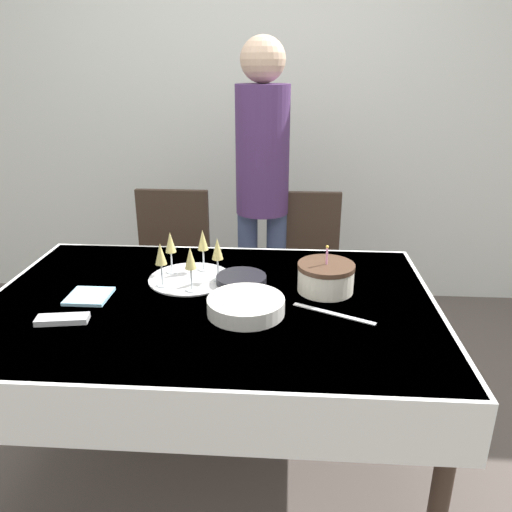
{
  "coord_description": "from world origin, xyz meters",
  "views": [
    {
      "loc": [
        0.28,
        -1.63,
        1.58
      ],
      "look_at": [
        0.16,
        0.14,
        0.89
      ],
      "focal_mm": 35.0,
      "sensor_mm": 36.0,
      "label": 1
    }
  ],
  "objects": [
    {
      "name": "plate_stack_main",
      "position": [
        0.14,
        -0.1,
        0.8
      ],
      "size": [
        0.27,
        0.27,
        0.06
      ],
      "color": "silver",
      "rests_on": "dining_table"
    },
    {
      "name": "person_standing",
      "position": [
        0.14,
        0.97,
        1.04
      ],
      "size": [
        0.28,
        0.28,
        1.71
      ],
      "color": "#3F4C72",
      "rests_on": "ground_plane"
    },
    {
      "name": "napkin_pile",
      "position": [
        -0.45,
        -0.02,
        0.78
      ],
      "size": [
        0.15,
        0.15,
        0.01
      ],
      "color": "#8CC6E0",
      "rests_on": "dining_table"
    },
    {
      "name": "ground_plane",
      "position": [
        0.0,
        0.0,
        0.0
      ],
      "size": [
        12.0,
        12.0,
        0.0
      ],
      "primitive_type": "plane",
      "color": "#564C47"
    },
    {
      "name": "wall_back",
      "position": [
        0.0,
        1.77,
        1.35
      ],
      "size": [
        8.0,
        0.05,
        2.7
      ],
      "color": "silver",
      "rests_on": "ground_plane"
    },
    {
      "name": "dining_chair_far_right",
      "position": [
        0.36,
        0.87,
        0.51
      ],
      "size": [
        0.43,
        0.43,
        0.94
      ],
      "color": "#38281E",
      "rests_on": "ground_plane"
    },
    {
      "name": "birthday_cake",
      "position": [
        0.42,
        0.1,
        0.83
      ],
      "size": [
        0.21,
        0.21,
        0.18
      ],
      "color": "silver",
      "rests_on": "dining_table"
    },
    {
      "name": "cake_knife",
      "position": [
        0.44,
        -0.09,
        0.78
      ],
      "size": [
        0.28,
        0.15,
        0.0
      ],
      "color": "silver",
      "rests_on": "dining_table"
    },
    {
      "name": "fork_pile",
      "position": [
        -0.47,
        -0.21,
        0.78
      ],
      "size": [
        0.18,
        0.09,
        0.02
      ],
      "color": "silver",
      "rests_on": "dining_table"
    },
    {
      "name": "dining_chair_far_left",
      "position": [
        -0.36,
        0.87,
        0.51
      ],
      "size": [
        0.42,
        0.42,
        0.94
      ],
      "color": "#38281E",
      "rests_on": "ground_plane"
    },
    {
      "name": "plate_stack_dessert",
      "position": [
        0.1,
        0.14,
        0.79
      ],
      "size": [
        0.2,
        0.2,
        0.03
      ],
      "color": "black",
      "rests_on": "dining_table"
    },
    {
      "name": "dining_table",
      "position": [
        0.0,
        0.0,
        0.67
      ],
      "size": [
        1.64,
        1.11,
        0.77
      ],
      "color": "white",
      "rests_on": "ground_plane"
    },
    {
      "name": "champagne_tray",
      "position": [
        -0.11,
        0.17,
        0.85
      ],
      "size": [
        0.33,
        0.33,
        0.18
      ],
      "color": "silver",
      "rests_on": "dining_table"
    }
  ]
}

